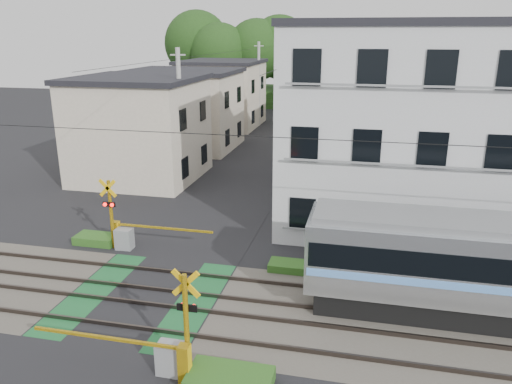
% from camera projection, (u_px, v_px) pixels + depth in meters
% --- Properties ---
extents(ground, '(120.00, 120.00, 0.00)m').
position_uv_depth(ground, '(143.00, 297.00, 17.35)').
color(ground, black).
extents(track_bed, '(120.00, 120.00, 0.14)m').
position_uv_depth(track_bed, '(143.00, 296.00, 17.34)').
color(track_bed, '#47423A').
rests_on(track_bed, ground).
extents(crossing_signal_near, '(4.74, 0.65, 3.09)m').
position_uv_depth(crossing_signal_near, '(172.00, 352.00, 13.19)').
color(crossing_signal_near, yellow).
rests_on(crossing_signal_near, ground).
extents(crossing_signal_far, '(4.74, 0.65, 3.09)m').
position_uv_depth(crossing_signal_far, '(123.00, 233.00, 21.07)').
color(crossing_signal_far, yellow).
rests_on(crossing_signal_far, ground).
extents(apartment_block, '(10.20, 8.36, 9.30)m').
position_uv_depth(apartment_block, '(396.00, 126.00, 22.96)').
color(apartment_block, silver).
rests_on(apartment_block, ground).
extents(houses_row, '(22.07, 31.35, 6.80)m').
position_uv_depth(houses_row, '(281.00, 104.00, 40.39)').
color(houses_row, beige).
rests_on(houses_row, ground).
extents(tree_hill, '(40.00, 13.27, 11.54)m').
position_uv_depth(tree_hill, '(302.00, 60.00, 60.86)').
color(tree_hill, '#1F4015').
rests_on(tree_hill, ground).
extents(catenary, '(60.00, 5.04, 7.00)m').
position_uv_depth(catenary, '(320.00, 210.00, 14.99)').
color(catenary, '#2D2D33').
rests_on(catenary, ground).
extents(utility_poles, '(7.90, 42.00, 8.00)m').
position_uv_depth(utility_poles, '(258.00, 98.00, 37.70)').
color(utility_poles, '#A5A5A0').
rests_on(utility_poles, ground).
extents(pedestrian, '(0.78, 0.62, 1.86)m').
position_uv_depth(pedestrian, '(292.00, 134.00, 40.39)').
color(pedestrian, '#24262D').
rests_on(pedestrian, ground).
extents(weed_patches, '(10.25, 8.80, 0.40)m').
position_uv_depth(weed_patches, '(190.00, 299.00, 16.84)').
color(weed_patches, '#2D5E1E').
rests_on(weed_patches, ground).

